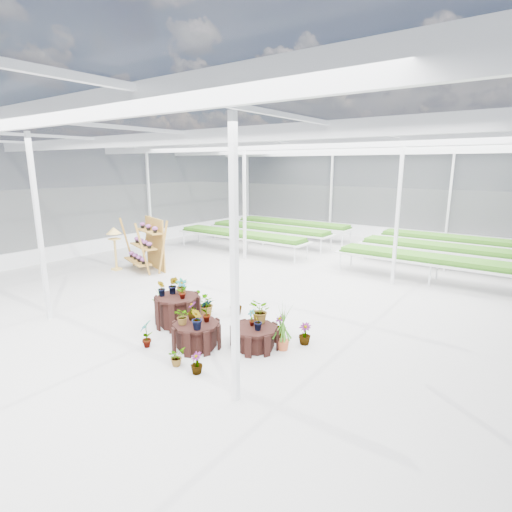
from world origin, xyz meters
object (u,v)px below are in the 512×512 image
Objects in this scene: plinth_low at (254,337)px; bird_table at (115,249)px; plinth_mid at (197,335)px; shelf_rack at (144,245)px; plinth_tall at (178,311)px.

plinth_low is 8.14m from bird_table.
plinth_low is at bearing 34.99° from plinth_mid.
shelf_rack reaches higher than bird_table.
shelf_rack reaches higher than plinth_low.
plinth_tall is 1.05× the size of plinth_mid.
plinth_mid is (1.20, -0.60, -0.09)m from plinth_tall.
bird_table reaches higher than plinth_tall.
plinth_mid is 1.00× the size of plinth_low.
bird_table is at bearing 158.38° from plinth_tall.
bird_table reaches higher than plinth_mid.
plinth_mid is at bearing -145.01° from plinth_low.
shelf_rack is at bearing 56.24° from bird_table.
plinth_tall is 1.34m from plinth_mid.
plinth_tall is at bearing -177.40° from plinth_low.
shelf_rack is (-5.98, 3.48, 0.68)m from plinth_mid.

